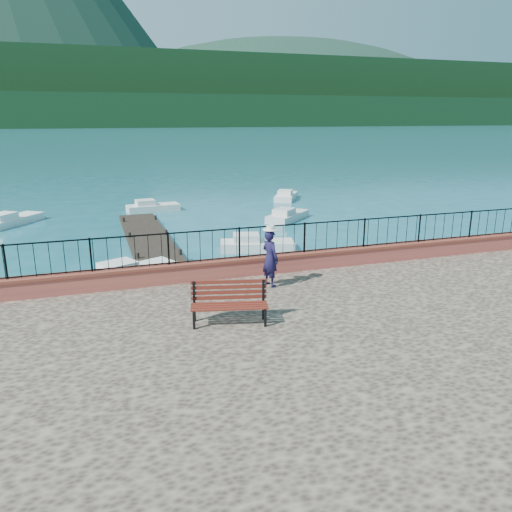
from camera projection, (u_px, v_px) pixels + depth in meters
ground at (293, 361)px, 12.80m from camera, size 2000.00×2000.00×0.00m
promenade at (454, 510)px, 7.16m from camera, size 30.00×20.00×1.20m
parapet at (249, 266)px, 15.77m from camera, size 28.00×0.46×0.58m
railing at (249, 243)px, 15.57m from camera, size 27.00×0.05×0.95m
dock at (153, 248)px, 23.10m from camera, size 2.00×16.00×0.30m
far_forest at (91, 111)px, 284.22m from camera, size 900.00×60.00×18.00m
foothills at (88, 92)px, 335.48m from camera, size 900.00×120.00×44.00m
companion_hill at (283, 122)px, 591.31m from camera, size 448.00×384.00×180.00m
park_bench at (229, 311)px, 12.06m from camera, size 1.94×1.02×1.03m
person at (270, 258)px, 14.60m from camera, size 0.59×0.72×1.70m
hat at (270, 228)px, 14.36m from camera, size 0.44×0.44×0.12m
boat_0 at (131, 269)px, 19.17m from camera, size 3.82×2.69×0.80m
boat_1 at (257, 242)px, 23.32m from camera, size 3.63×2.13×0.80m
boat_2 at (288, 213)px, 30.10m from camera, size 3.43×3.27×0.80m
boat_3 at (11, 218)px, 28.80m from camera, size 3.43×4.07×0.80m
boat_4 at (153, 205)px, 32.99m from camera, size 3.50×1.64×0.80m
boat_5 at (286, 194)px, 37.55m from camera, size 2.83×3.55×0.80m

